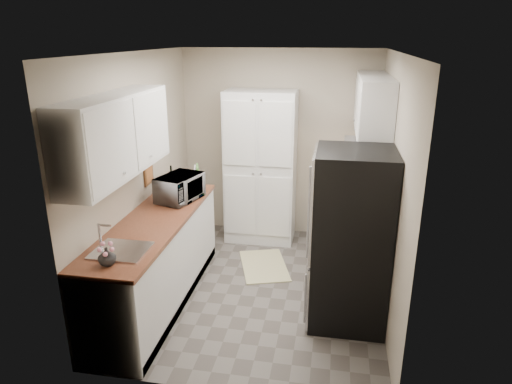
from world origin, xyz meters
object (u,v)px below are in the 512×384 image
(pantry_cabinet, at_px, (261,168))
(toaster_oven, at_px, (349,173))
(refrigerator, at_px, (351,239))
(electric_range, at_px, (350,240))
(microwave, at_px, (180,188))
(wine_bottle, at_px, (171,178))

(pantry_cabinet, relative_size, toaster_oven, 5.34)
(refrigerator, xyz_separation_m, toaster_oven, (0.00, 1.59, 0.18))
(pantry_cabinet, bearing_deg, electric_range, -38.22)
(microwave, distance_m, toaster_oven, 2.12)
(toaster_oven, bearing_deg, wine_bottle, -169.16)
(electric_range, distance_m, toaster_oven, 0.96)
(electric_range, relative_size, wine_bottle, 4.38)
(microwave, bearing_deg, wine_bottle, 47.84)
(refrigerator, relative_size, microwave, 3.30)
(wine_bottle, bearing_deg, refrigerator, -23.99)
(refrigerator, bearing_deg, toaster_oven, 89.88)
(refrigerator, height_order, wine_bottle, refrigerator)
(pantry_cabinet, bearing_deg, toaster_oven, -6.76)
(electric_range, height_order, toaster_oven, toaster_oven)
(electric_range, bearing_deg, pantry_cabinet, 141.78)
(pantry_cabinet, xyz_separation_m, microwave, (-0.71, -1.17, 0.06))
(electric_range, distance_m, microwave, 1.99)
(wine_bottle, relative_size, toaster_oven, 0.69)
(refrigerator, bearing_deg, electric_range, 87.52)
(electric_range, xyz_separation_m, toaster_oven, (-0.03, 0.79, 0.55))
(wine_bottle, bearing_deg, microwave, -58.16)
(pantry_cabinet, distance_m, wine_bottle, 1.23)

